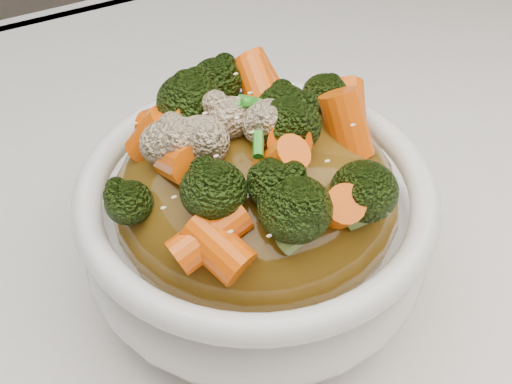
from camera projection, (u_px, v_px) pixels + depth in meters
name	position (u px, v px, depth m)	size (l,w,h in m)	color
tablecloth	(347.00, 313.00, 0.44)	(1.20, 0.80, 0.04)	white
bowl	(256.00, 229.00, 0.41)	(0.20, 0.20, 0.08)	white
sauce_base	(256.00, 196.00, 0.39)	(0.16, 0.16, 0.09)	brown
carrots	(256.00, 113.00, 0.35)	(0.16, 0.16, 0.05)	#FF6008
broccoli	(256.00, 115.00, 0.35)	(0.16, 0.16, 0.04)	black
cauliflower	(256.00, 118.00, 0.36)	(0.16, 0.16, 0.03)	#D1B78F
scallions	(256.00, 112.00, 0.35)	(0.12, 0.12, 0.02)	#2D9021
sesame_seeds	(256.00, 112.00, 0.35)	(0.14, 0.14, 0.01)	beige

